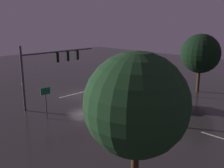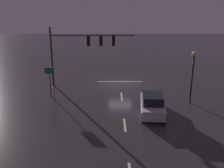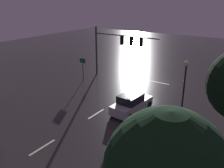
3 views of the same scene
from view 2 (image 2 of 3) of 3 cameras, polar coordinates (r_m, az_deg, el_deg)
ground_plane at (r=30.23m, az=1.71°, el=0.06°), size 80.00×80.00×0.00m
traffic_signal_assembly at (r=28.88m, az=-6.13°, el=7.97°), size 8.72×0.47×6.23m
lane_dash_far at (r=26.45m, az=2.00°, el=-2.62°), size 0.16×2.20×0.01m
lane_dash_mid at (r=20.96m, az=2.65°, el=-8.44°), size 0.16×2.20×0.01m
stop_bar at (r=30.94m, az=1.66°, el=0.50°), size 5.00×0.16×0.01m
car_approaching at (r=22.74m, az=8.34°, el=-4.22°), size 2.19×4.48×1.70m
street_lamp_left_kerb at (r=24.95m, az=16.43°, el=3.38°), size 0.44×0.44×4.72m
route_sign at (r=26.71m, az=-12.79°, el=1.79°), size 0.90×0.14×2.86m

